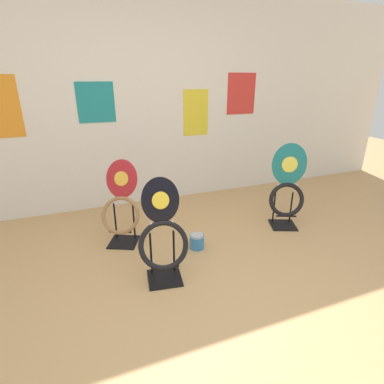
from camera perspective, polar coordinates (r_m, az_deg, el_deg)
The scene contains 6 objects.
ground_plane at distance 2.24m, azimuth 7.36°, elevation -24.72°, with size 14.00×14.00×0.00m, color tan.
wall_back at distance 3.91m, azimuth -9.66°, elevation 16.45°, with size 8.00×0.07×2.60m.
toilet_seat_display_teal_sax at distance 3.45m, azimuth 17.64°, elevation 0.12°, with size 0.41×0.37×0.95m.
toilet_seat_display_crimson_swirl at distance 3.06m, azimuth -13.32°, elevation -2.50°, with size 0.45×0.44×0.84m.
toilet_seat_display_jazz_black at distance 2.44m, azimuth -5.57°, elevation -8.37°, with size 0.43×0.32×0.87m.
paint_can at distance 3.01m, azimuth 0.93°, elevation -9.26°, with size 0.15×0.15×0.15m.
Camera 1 is at (-0.80, -1.35, 1.60)m, focal length 28.00 mm.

